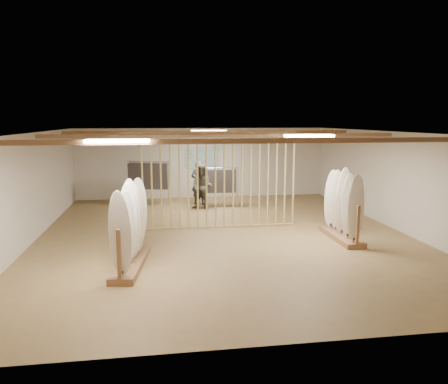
{
  "coord_description": "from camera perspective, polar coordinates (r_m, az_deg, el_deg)",
  "views": [
    {
      "loc": [
        -1.75,
        -11.53,
        3.15
      ],
      "look_at": [
        0.0,
        0.0,
        1.2
      ],
      "focal_mm": 35.0,
      "sensor_mm": 36.0,
      "label": 1
    }
  ],
  "objects": [
    {
      "name": "floor",
      "position": [
        12.08,
        0.0,
        -5.62
      ],
      "size": [
        12.0,
        12.0,
        0.0
      ],
      "primitive_type": "plane",
      "color": "olive",
      "rests_on": "ground"
    },
    {
      "name": "ceiling",
      "position": [
        11.67,
        0.0,
        7.77
      ],
      "size": [
        12.0,
        12.0,
        0.0
      ],
      "primitive_type": "plane",
      "rotation": [
        3.14,
        0.0,
        0.0
      ],
      "color": "gray",
      "rests_on": "ground"
    },
    {
      "name": "wall_back",
      "position": [
        17.71,
        -2.91,
        3.8
      ],
      "size": [
        12.0,
        0.0,
        12.0
      ],
      "primitive_type": "plane",
      "rotation": [
        1.57,
        0.0,
        0.0
      ],
      "color": "beige",
      "rests_on": "ground"
    },
    {
      "name": "wall_front",
      "position": [
        6.06,
        8.6,
        -7.38
      ],
      "size": [
        12.0,
        0.0,
        12.0
      ],
      "primitive_type": "plane",
      "rotation": [
        -1.57,
        0.0,
        0.0
      ],
      "color": "beige",
      "rests_on": "ground"
    },
    {
      "name": "wall_left",
      "position": [
        12.11,
        -24.09,
        0.35
      ],
      "size": [
        0.0,
        12.0,
        12.0
      ],
      "primitive_type": "plane",
      "rotation": [
        1.57,
        0.0,
        1.57
      ],
      "color": "beige",
      "rests_on": "ground"
    },
    {
      "name": "wall_right",
      "position": [
        13.47,
        21.53,
        1.36
      ],
      "size": [
        0.0,
        12.0,
        12.0
      ],
      "primitive_type": "plane",
      "rotation": [
        1.57,
        0.0,
        -1.57
      ],
      "color": "beige",
      "rests_on": "ground"
    },
    {
      "name": "ceiling_slats",
      "position": [
        11.67,
        0.0,
        7.38
      ],
      "size": [
        9.5,
        6.12,
        0.1
      ],
      "primitive_type": "cube",
      "color": "#8C6240",
      "rests_on": "ground"
    },
    {
      "name": "light_panels",
      "position": [
        11.67,
        0.0,
        7.48
      ],
      "size": [
        1.2,
        0.35,
        0.06
      ],
      "primitive_type": "cube",
      "color": "white",
      "rests_on": "ground"
    },
    {
      "name": "bamboo_partition",
      "position": [
        12.58,
        -0.55,
        1.49
      ],
      "size": [
        4.45,
        0.05,
        2.78
      ],
      "color": "tan",
      "rests_on": "ground"
    },
    {
      "name": "poster",
      "position": [
        17.67,
        -2.91,
        4.44
      ],
      "size": [
        1.4,
        0.03,
        0.9
      ],
      "primitive_type": "cube",
      "color": "teal",
      "rests_on": "ground"
    },
    {
      "name": "rack_left",
      "position": [
        9.6,
        -12.16,
        -5.93
      ],
      "size": [
        0.8,
        2.34,
        1.85
      ],
      "rotation": [
        0.0,
        0.0,
        -0.13
      ],
      "color": "#8C6240",
      "rests_on": "floor"
    },
    {
      "name": "rack_right",
      "position": [
        11.92,
        15.2,
        -3.07
      ],
      "size": [
        0.51,
        1.93,
        1.83
      ],
      "rotation": [
        0.0,
        0.0,
        -0.0
      ],
      "color": "#8C6240",
      "rests_on": "floor"
    },
    {
      "name": "clothing_rack_a",
      "position": [
        16.33,
        -9.83,
        2.09
      ],
      "size": [
        1.53,
        0.7,
        1.67
      ],
      "rotation": [
        0.0,
        0.0,
        -0.22
      ],
      "color": "silver",
      "rests_on": "floor"
    },
    {
      "name": "clothing_rack_b",
      "position": [
        15.72,
        -0.8,
        1.48
      ],
      "size": [
        1.38,
        0.41,
        1.48
      ],
      "rotation": [
        0.0,
        0.0,
        -0.05
      ],
      "color": "silver",
      "rests_on": "floor"
    },
    {
      "name": "shopper_a",
      "position": [
        16.24,
        -3.31,
        1.59
      ],
      "size": [
        0.8,
        0.68,
        1.85
      ],
      "primitive_type": "imported",
      "rotation": [
        0.0,
        0.0,
        2.76
      ],
      "color": "#2B2D34",
      "rests_on": "floor"
    },
    {
      "name": "shopper_b",
      "position": [
        15.34,
        -2.87,
        1.07
      ],
      "size": [
        1.09,
        1.01,
        1.82
      ],
      "primitive_type": "imported",
      "rotation": [
        0.0,
        0.0,
        -0.49
      ],
      "color": "#403C31",
      "rests_on": "floor"
    }
  ]
}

